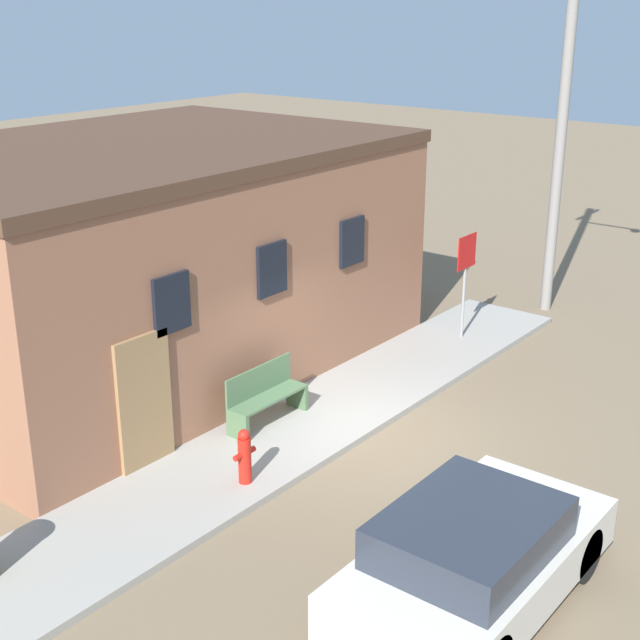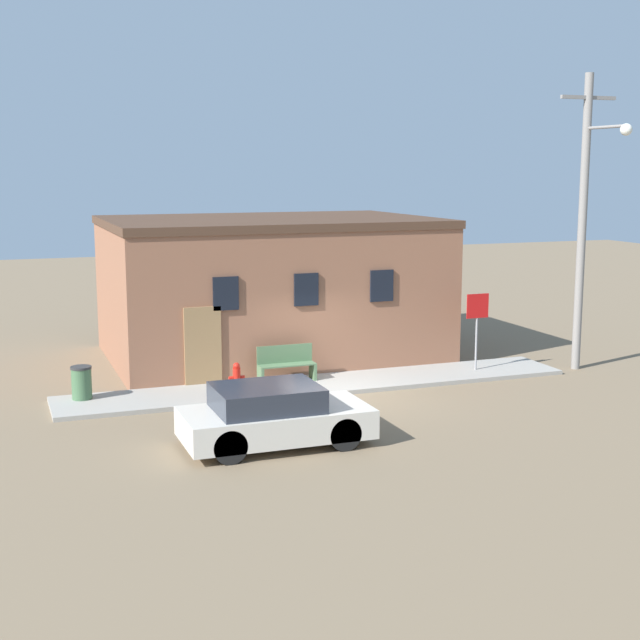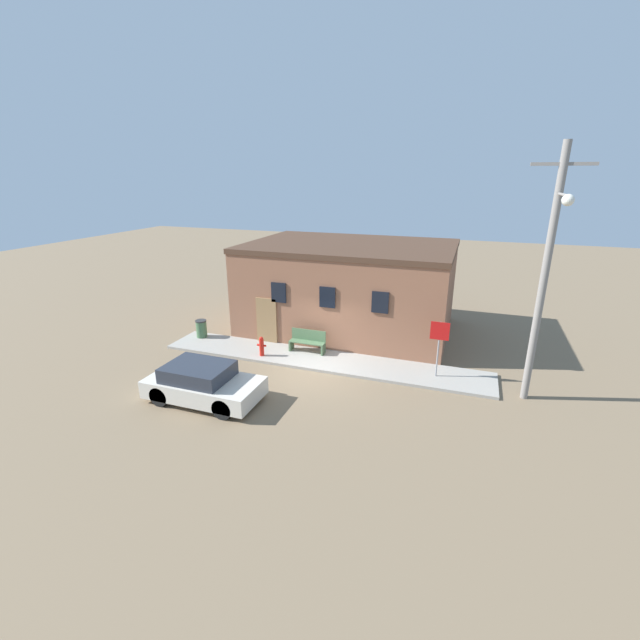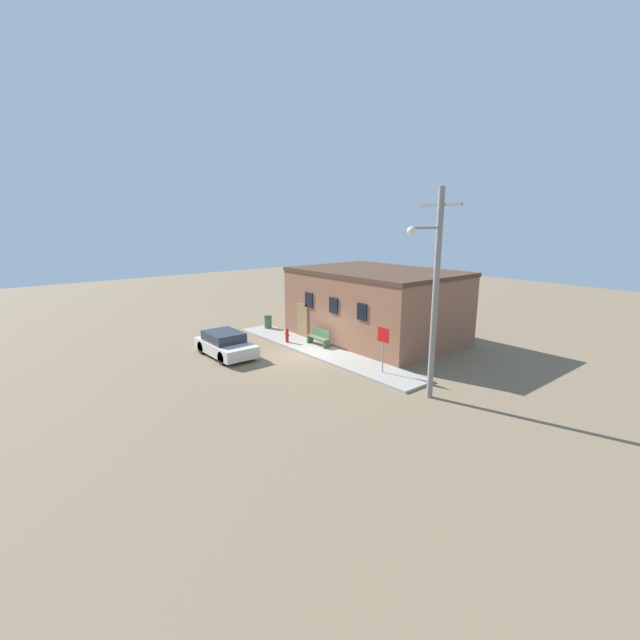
{
  "view_description": "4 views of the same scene",
  "coord_description": "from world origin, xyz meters",
  "px_view_note": "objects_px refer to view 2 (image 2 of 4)",
  "views": [
    {
      "loc": [
        -10.82,
        -7.48,
        6.84
      ],
      "look_at": [
        -0.01,
        1.04,
        1.83
      ],
      "focal_mm": 50.0,
      "sensor_mm": 36.0,
      "label": 1
    },
    {
      "loc": [
        -8.17,
        -20.8,
        5.8
      ],
      "look_at": [
        -0.01,
        1.04,
        1.83
      ],
      "focal_mm": 50.0,
      "sensor_mm": 36.0,
      "label": 2
    },
    {
      "loc": [
        5.56,
        -14.52,
        7.47
      ],
      "look_at": [
        -0.01,
        1.04,
        1.83
      ],
      "focal_mm": 24.0,
      "sensor_mm": 36.0,
      "label": 3
    },
    {
      "loc": [
        17.82,
        -13.58,
        7.14
      ],
      "look_at": [
        -0.01,
        1.04,
        1.83
      ],
      "focal_mm": 24.0,
      "sensor_mm": 36.0,
      "label": 4
    }
  ],
  "objects_px": {
    "parked_car": "(273,416)",
    "fire_hydrant": "(237,379)",
    "stop_sign": "(477,316)",
    "utility_pole": "(585,214)",
    "bench": "(286,364)",
    "trash_bin": "(82,383)"
  },
  "relations": [
    {
      "from": "bench",
      "to": "fire_hydrant",
      "type": "bearing_deg",
      "value": -147.03
    },
    {
      "from": "trash_bin",
      "to": "utility_pole",
      "type": "bearing_deg",
      "value": -4.61
    },
    {
      "from": "fire_hydrant",
      "to": "utility_pole",
      "type": "relative_size",
      "value": 0.1
    },
    {
      "from": "stop_sign",
      "to": "trash_bin",
      "type": "height_order",
      "value": "stop_sign"
    },
    {
      "from": "trash_bin",
      "to": "fire_hydrant",
      "type": "bearing_deg",
      "value": -15.59
    },
    {
      "from": "bench",
      "to": "utility_pole",
      "type": "relative_size",
      "value": 0.19
    },
    {
      "from": "fire_hydrant",
      "to": "parked_car",
      "type": "height_order",
      "value": "parked_car"
    },
    {
      "from": "stop_sign",
      "to": "bench",
      "type": "distance_m",
      "value": 5.66
    },
    {
      "from": "parked_car",
      "to": "fire_hydrant",
      "type": "bearing_deg",
      "value": 86.17
    },
    {
      "from": "stop_sign",
      "to": "parked_car",
      "type": "relative_size",
      "value": 0.55
    },
    {
      "from": "stop_sign",
      "to": "utility_pole",
      "type": "height_order",
      "value": "utility_pole"
    },
    {
      "from": "bench",
      "to": "utility_pole",
      "type": "distance_m",
      "value": 9.54
    },
    {
      "from": "bench",
      "to": "trash_bin",
      "type": "xyz_separation_m",
      "value": [
        -5.4,
        -0.05,
        -0.05
      ]
    },
    {
      "from": "fire_hydrant",
      "to": "utility_pole",
      "type": "bearing_deg",
      "value": -0.51
    },
    {
      "from": "fire_hydrant",
      "to": "trash_bin",
      "type": "distance_m",
      "value": 3.86
    },
    {
      "from": "bench",
      "to": "parked_car",
      "type": "relative_size",
      "value": 0.4
    },
    {
      "from": "trash_bin",
      "to": "bench",
      "type": "bearing_deg",
      "value": 0.56
    },
    {
      "from": "stop_sign",
      "to": "bench",
      "type": "height_order",
      "value": "stop_sign"
    },
    {
      "from": "stop_sign",
      "to": "parked_car",
      "type": "xyz_separation_m",
      "value": [
        -7.47,
        -4.4,
        -1.02
      ]
    },
    {
      "from": "bench",
      "to": "parked_car",
      "type": "bearing_deg",
      "value": -111.22
    },
    {
      "from": "bench",
      "to": "utility_pole",
      "type": "xyz_separation_m",
      "value": [
        8.6,
        -1.18,
        3.96
      ]
    },
    {
      "from": "bench",
      "to": "trash_bin",
      "type": "relative_size",
      "value": 1.89
    }
  ]
}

